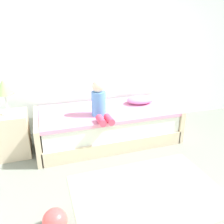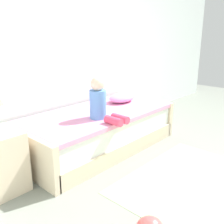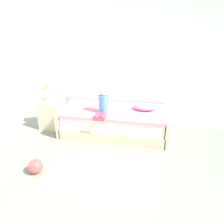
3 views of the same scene
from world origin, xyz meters
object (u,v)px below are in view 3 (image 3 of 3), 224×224
Objects in this scene: pillow at (145,107)px; toy_ball at (35,166)px; bed at (114,121)px; table_lamp at (49,85)px; child_figure at (103,103)px; nightstand at (52,114)px.

pillow reaches higher than toy_ball.
table_lamp is at bearing -179.51° from bed.
nightstand is at bearing 169.59° from child_figure.
nightstand is at bearing -176.72° from pillow.
pillow is 2.04× the size of toy_ball.
table_lamp is 1.73m from toy_ball.
child_figure is (1.18, -0.22, -0.23)m from table_lamp.
toy_ball is (0.43, -1.46, -0.83)m from table_lamp.
nightstand is 1.18× the size of child_figure.
bed is at bearing -170.47° from pillow.
bed is 0.54m from child_figure.
nightstand is 0.64m from table_lamp.
pillow is at bearing 9.53° from bed.
toy_ball is at bearing -133.97° from pillow.
pillow reaches higher than bed.
pillow is (1.95, 0.11, -0.37)m from table_lamp.
table_lamp is at bearing 0.00° from nightstand.
bed is 9.77× the size of toy_ball.
toy_ball is (0.43, -1.46, -0.19)m from nightstand.
nightstand is 1.53m from toy_ball.
table_lamp is (0.00, 0.00, 0.64)m from nightstand.
table_lamp is 2.08× the size of toy_ball.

